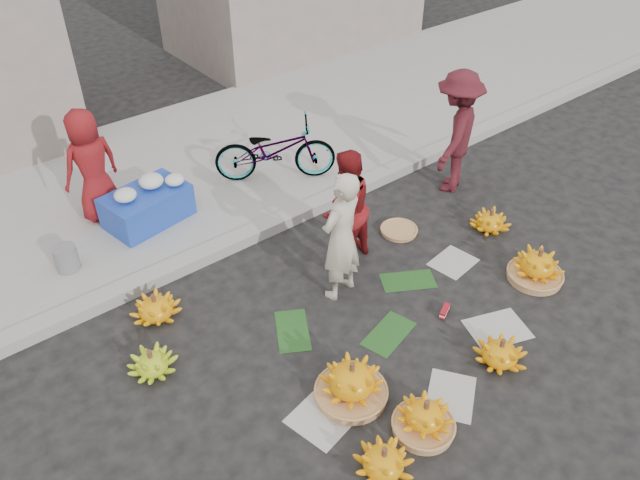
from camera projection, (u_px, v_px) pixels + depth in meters
ground at (383, 320)px, 7.04m from camera, size 80.00×80.00×0.00m
curb at (271, 225)px, 8.37m from camera, size 40.00×0.25×0.15m
sidewalk at (194, 164)px, 9.68m from camera, size 40.00×4.00×0.12m
newspaper_scatter at (435, 362)px, 6.54m from camera, size 3.20×1.80×0.00m
banana_leaves at (364, 314)px, 7.11m from camera, size 2.00×1.00×0.00m
banana_bunch_0 at (352, 382)px, 6.06m from camera, size 0.71×0.71×0.48m
banana_bunch_1 at (383, 461)px, 5.45m from camera, size 0.55×0.55×0.33m
banana_bunch_2 at (425, 418)px, 5.77m from camera, size 0.60×0.60×0.41m
banana_bunch_3 at (500, 353)px, 6.46m from camera, size 0.68×0.68×0.33m
banana_bunch_4 at (537, 266)px, 7.49m from camera, size 0.66×0.66×0.45m
banana_bunch_5 at (490, 221)px, 8.34m from camera, size 0.60×0.60×0.32m
banana_bunch_6 at (152, 363)px, 6.36m from camera, size 0.58×0.58×0.30m
banana_bunch_7 at (156, 308)px, 6.99m from camera, size 0.61×0.61×0.34m
basket_spare at (399, 231)px, 8.35m from camera, size 0.59×0.59×0.06m
incense_stack at (445, 311)px, 7.09m from camera, size 0.21×0.15×0.08m
vendor_cream at (341, 237)px, 6.93m from camera, size 0.66×0.51×1.62m
vendor_red at (345, 208)px, 7.48m from camera, size 0.83×0.70×1.52m
man_striped at (456, 132)px, 8.74m from camera, size 1.34×1.12×1.79m
flower_table at (147, 204)px, 8.23m from camera, size 1.18×0.85×0.63m
grey_bucket at (66, 258)px, 7.48m from camera, size 0.28×0.28×0.32m
flower_vendor at (91, 165)px, 8.03m from camera, size 0.81×0.59×1.53m
bicycle at (275, 150)px, 8.98m from camera, size 1.45×1.80×0.92m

